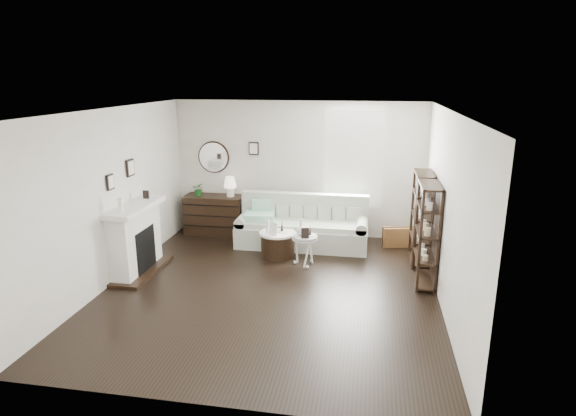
% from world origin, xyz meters
% --- Properties ---
extents(room, '(5.50, 5.50, 5.50)m').
position_xyz_m(room, '(0.73, 2.70, 1.60)').
color(room, black).
rests_on(room, ground).
extents(fireplace, '(0.50, 1.40, 1.84)m').
position_xyz_m(fireplace, '(-2.32, 0.30, 0.54)').
color(fireplace, white).
rests_on(fireplace, ground).
extents(shelf_unit_far, '(0.30, 0.80, 1.60)m').
position_xyz_m(shelf_unit_far, '(2.33, 1.55, 0.80)').
color(shelf_unit_far, black).
rests_on(shelf_unit_far, ground).
extents(shelf_unit_near, '(0.30, 0.80, 1.60)m').
position_xyz_m(shelf_unit_near, '(2.33, 0.65, 0.80)').
color(shelf_unit_near, black).
rests_on(shelf_unit_near, ground).
extents(sofa, '(2.48, 0.86, 0.96)m').
position_xyz_m(sofa, '(0.19, 2.08, 0.32)').
color(sofa, '#ABB3A0').
rests_on(sofa, ground).
extents(quilt, '(0.61, 0.53, 0.14)m').
position_xyz_m(quilt, '(-0.62, 1.95, 0.57)').
color(quilt, '#27906B').
rests_on(quilt, sofa).
extents(suitcase, '(0.60, 0.31, 0.38)m').
position_xyz_m(suitcase, '(2.00, 2.30, 0.19)').
color(suitcase, brown).
rests_on(suitcase, ground).
extents(dresser, '(1.20, 0.52, 0.80)m').
position_xyz_m(dresser, '(-1.69, 2.47, 0.40)').
color(dresser, black).
rests_on(dresser, ground).
extents(table_lamp, '(0.31, 0.31, 0.41)m').
position_xyz_m(table_lamp, '(-1.34, 2.47, 1.00)').
color(table_lamp, beige).
rests_on(table_lamp, dresser).
extents(potted_plant, '(0.26, 0.23, 0.27)m').
position_xyz_m(potted_plant, '(-1.99, 2.42, 0.94)').
color(potted_plant, '#1A5E1D').
rests_on(potted_plant, dresser).
extents(drum_table, '(0.65, 0.65, 0.45)m').
position_xyz_m(drum_table, '(-0.16, 1.40, 0.23)').
color(drum_table, black).
rests_on(drum_table, ground).
extents(pedestal_table, '(0.44, 0.44, 0.53)m').
position_xyz_m(pedestal_table, '(0.38, 1.06, 0.48)').
color(pedestal_table, silver).
rests_on(pedestal_table, ground).
extents(eiffel_drum, '(0.14, 0.14, 0.20)m').
position_xyz_m(eiffel_drum, '(-0.09, 1.45, 0.55)').
color(eiffel_drum, black).
rests_on(eiffel_drum, drum_table).
extents(bottle_drum, '(0.07, 0.07, 0.29)m').
position_xyz_m(bottle_drum, '(-0.33, 1.33, 0.60)').
color(bottle_drum, silver).
rests_on(bottle_drum, drum_table).
extents(card_frame_drum, '(0.17, 0.11, 0.22)m').
position_xyz_m(card_frame_drum, '(-0.21, 1.24, 0.56)').
color(card_frame_drum, white).
rests_on(card_frame_drum, drum_table).
extents(eiffel_ped, '(0.10, 0.10, 0.16)m').
position_xyz_m(eiffel_ped, '(0.47, 1.09, 0.61)').
color(eiffel_ped, black).
rests_on(eiffel_ped, pedestal_table).
extents(flask_ped, '(0.15, 0.15, 0.28)m').
position_xyz_m(flask_ped, '(0.30, 1.08, 0.67)').
color(flask_ped, silver).
rests_on(flask_ped, pedestal_table).
extents(card_frame_ped, '(0.14, 0.07, 0.17)m').
position_xyz_m(card_frame_ped, '(0.40, 0.95, 0.62)').
color(card_frame_ped, black).
rests_on(card_frame_ped, pedestal_table).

